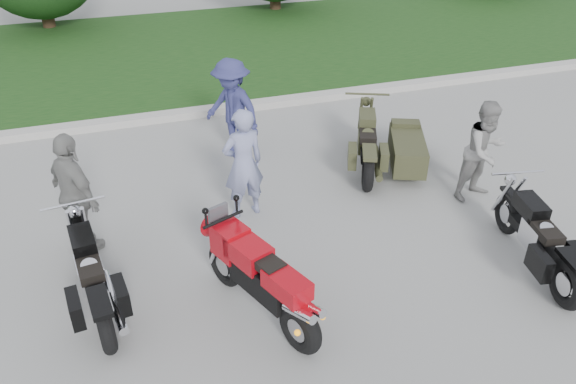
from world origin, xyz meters
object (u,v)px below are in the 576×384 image
object	(u,v)px
person_stripe	(243,164)
cruiser_right	(540,242)
person_back	(76,195)
person_denim	(232,109)
cruiser_sidecar	(390,149)
person_grey	(485,151)
sportbike_red	(261,278)
cruiser_left	(93,280)

from	to	relation	value
person_stripe	cruiser_right	bearing A→B (deg)	134.14
person_back	person_denim	bearing A→B (deg)	-81.90
cruiser_right	cruiser_sidecar	xyz separation A→B (m)	(-0.57, 2.96, -0.02)
cruiser_right	person_back	world-z (taller)	person_back
cruiser_right	person_grey	xyz separation A→B (m)	(0.35, 1.78, 0.36)
cruiser_sidecar	sportbike_red	bearing A→B (deg)	-115.13
person_grey	cruiser_left	bearing A→B (deg)	174.74
person_denim	person_grey	bearing A→B (deg)	17.62
cruiser_right	person_stripe	distance (m)	4.04
person_stripe	person_grey	world-z (taller)	person_stripe
cruiser_right	person_denim	world-z (taller)	person_denim
cruiser_right	person_denim	bearing A→B (deg)	134.99
cruiser_left	person_stripe	world-z (taller)	person_stripe
sportbike_red	person_grey	bearing A→B (deg)	-1.02
cruiser_sidecar	person_denim	world-z (taller)	person_denim
cruiser_sidecar	person_denim	xyz separation A→B (m)	(-2.34, 1.34, 0.47)
cruiser_right	person_back	xyz separation A→B (m)	(-5.46, 2.28, 0.43)
sportbike_red	person_grey	world-z (taller)	person_grey
sportbike_red	cruiser_left	xyz separation A→B (m)	(-1.80, 0.73, -0.13)
person_stripe	person_grey	xyz separation A→B (m)	(3.56, -0.65, -0.05)
cruiser_right	person_stripe	xyz separation A→B (m)	(-3.21, 2.43, 0.42)
cruiser_right	person_back	bearing A→B (deg)	168.23
person_grey	cruiser_sidecar	bearing A→B (deg)	115.18
cruiser_sidecar	person_back	distance (m)	4.96
cruiser_right	cruiser_sidecar	distance (m)	3.01
cruiser_left	person_back	xyz separation A→B (m)	(-0.10, 1.26, 0.42)
sportbike_red	cruiser_sidecar	size ratio (longest dim) A/B	0.92
cruiser_right	person_grey	world-z (taller)	person_grey
person_back	person_stripe	bearing A→B (deg)	-116.50
cruiser_left	person_grey	bearing A→B (deg)	0.30
person_stripe	person_back	world-z (taller)	person_back
sportbike_red	person_back	size ratio (longest dim) A/B	1.12
cruiser_left	cruiser_sidecar	distance (m)	5.17
cruiser_left	person_denim	bearing A→B (deg)	46.00
person_grey	person_back	distance (m)	5.83
cruiser_right	person_grey	bearing A→B (deg)	89.76
cruiser_sidecar	person_back	size ratio (longest dim) A/B	1.23
person_stripe	person_denim	xyz separation A→B (m)	(0.29, 1.87, 0.04)
sportbike_red	person_stripe	world-z (taller)	person_stripe
person_denim	person_back	distance (m)	3.25
person_denim	person_back	bearing A→B (deg)	-86.27
sportbike_red	person_back	world-z (taller)	person_back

